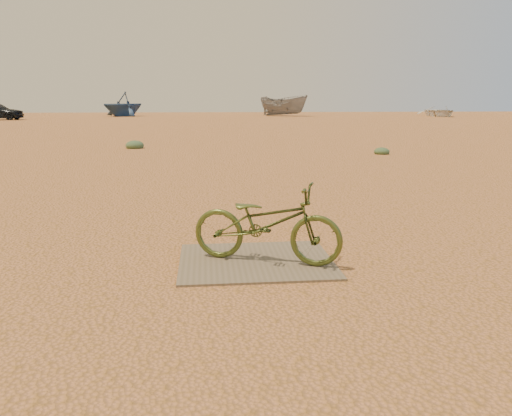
{
  "coord_description": "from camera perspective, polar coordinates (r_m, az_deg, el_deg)",
  "views": [
    {
      "loc": [
        -1.07,
        -4.72,
        1.62
      ],
      "look_at": [
        -0.58,
        0.08,
        0.56
      ],
      "focal_mm": 35.0,
      "sensor_mm": 36.0,
      "label": 1
    }
  ],
  "objects": [
    {
      "name": "boat_far_right",
      "position": [
        51.67,
        20.25,
        10.33
      ],
      "size": [
        3.58,
        4.83,
        0.96
      ],
      "primitive_type": "imported",
      "rotation": [
        0.0,
        0.0,
        -0.06
      ],
      "color": "silver",
      "rests_on": "ground"
    },
    {
      "name": "bicycle",
      "position": [
        4.93,
        1.22,
        -1.73
      ],
      "size": [
        1.6,
        1.04,
        0.79
      ],
      "primitive_type": "imported",
      "rotation": [
        0.0,
        0.0,
        1.2
      ],
      "color": "#465523",
      "rests_on": "plywood_board"
    },
    {
      "name": "ground",
      "position": [
        5.1,
        6.66,
        -6.21
      ],
      "size": [
        120.0,
        120.0,
        0.0
      ],
      "primitive_type": "plane",
      "color": "#C47B4E",
      "rests_on": "ground"
    },
    {
      "name": "boat_mid_right",
      "position": [
        50.08,
        3.17,
        11.62
      ],
      "size": [
        5.32,
        4.8,
        2.02
      ],
      "primitive_type": "imported",
      "rotation": [
        0.0,
        0.0,
        0.9
      ],
      "color": "gray",
      "rests_on": "ground"
    },
    {
      "name": "plywood_board",
      "position": [
        5.08,
        0.0,
        -6.07
      ],
      "size": [
        1.54,
        1.26,
        0.02
      ],
      "primitive_type": "cube",
      "color": "#6D5D4A",
      "rests_on": "ground"
    },
    {
      "name": "boat_far_left",
      "position": [
        50.52,
        -14.95,
        11.42
      ],
      "size": [
        5.83,
        5.86,
        2.34
      ],
      "primitive_type": "imported",
      "rotation": [
        0.0,
        0.0,
        -0.75
      ],
      "color": "#304D78",
      "rests_on": "ground"
    },
    {
      "name": "kale_b",
      "position": [
        15.56,
        14.16,
        6.0
      ],
      "size": [
        0.46,
        0.46,
        0.26
      ],
      "primitive_type": "ellipsoid",
      "color": "#496843",
      "rests_on": "ground"
    },
    {
      "name": "kale_c",
      "position": [
        17.39,
        -13.67,
        6.66
      ],
      "size": [
        0.61,
        0.61,
        0.33
      ],
      "primitive_type": "ellipsoid",
      "color": "#496843",
      "rests_on": "ground"
    }
  ]
}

